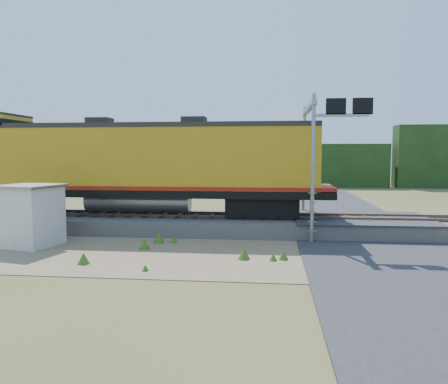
# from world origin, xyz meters

# --- Properties ---
(ground) EXTENTS (140.00, 140.00, 0.00)m
(ground) POSITION_xyz_m (0.00, 0.00, 0.00)
(ground) COLOR #475123
(ground) RESTS_ON ground
(ballast) EXTENTS (70.00, 5.00, 0.80)m
(ballast) POSITION_xyz_m (0.00, 6.00, 0.40)
(ballast) COLOR slate
(ballast) RESTS_ON ground
(rails) EXTENTS (70.00, 1.54, 0.16)m
(rails) POSITION_xyz_m (0.00, 6.00, 0.88)
(rails) COLOR brown
(rails) RESTS_ON ballast
(dirt_shoulder) EXTENTS (26.00, 8.00, 0.03)m
(dirt_shoulder) POSITION_xyz_m (-2.00, 0.50, 0.01)
(dirt_shoulder) COLOR #8C7754
(dirt_shoulder) RESTS_ON ground
(road) EXTENTS (7.00, 66.00, 0.86)m
(road) POSITION_xyz_m (7.00, 0.74, 0.09)
(road) COLOR #38383A
(road) RESTS_ON ground
(tree_line_north) EXTENTS (130.00, 3.00, 6.50)m
(tree_line_north) POSITION_xyz_m (0.00, 38.00, 3.07)
(tree_line_north) COLOR #1A3513
(tree_line_north) RESTS_ON ground
(weed_clumps) EXTENTS (15.00, 6.20, 0.56)m
(weed_clumps) POSITION_xyz_m (-3.50, 0.10, 0.00)
(weed_clumps) COLOR #38651D
(weed_clumps) RESTS_ON ground
(locomotive) EXTENTS (21.12, 3.22, 5.45)m
(locomotive) POSITION_xyz_m (-5.37, 6.00, 3.65)
(locomotive) COLOR black
(locomotive) RESTS_ON rails
(shed) EXTENTS (2.82, 2.82, 2.81)m
(shed) POSITION_xyz_m (-8.58, 1.16, 1.42)
(shed) COLOR silver
(shed) RESTS_ON ground
(signal_gantry) EXTENTS (2.75, 6.20, 6.94)m
(signal_gantry) POSITION_xyz_m (4.53, 5.34, 5.22)
(signal_gantry) COLOR gray
(signal_gantry) RESTS_ON ground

